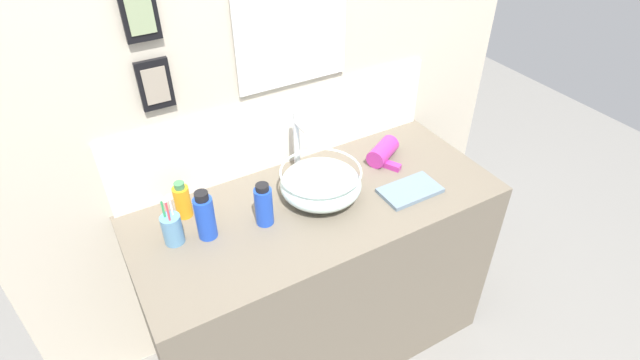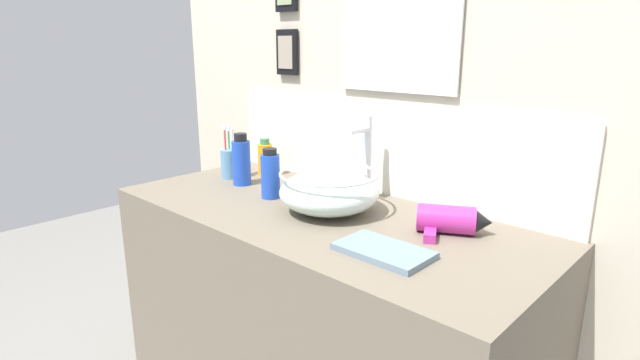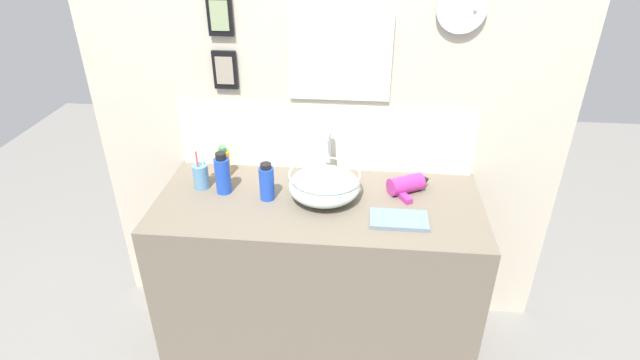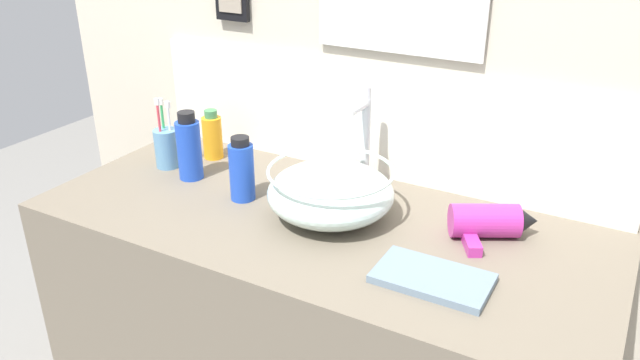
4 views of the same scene
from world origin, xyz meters
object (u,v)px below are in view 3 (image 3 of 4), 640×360
at_px(lotion_bottle, 223,174).
at_px(hand_towel, 399,220).
at_px(faucet, 328,148).
at_px(spray_bottle, 224,163).
at_px(glass_bowl_sink, 324,185).
at_px(hair_drier, 409,184).
at_px(toothbrush_cup, 201,176).
at_px(shampoo_bottle, 267,182).

relative_size(lotion_bottle, hand_towel, 0.82).
relative_size(faucet, spray_bottle, 1.89).
relative_size(faucet, lotion_bottle, 1.46).
distance_m(glass_bowl_sink, hair_drier, 0.37).
distance_m(toothbrush_cup, spray_bottle, 0.13).
height_order(hair_drier, toothbrush_cup, toothbrush_cup).
relative_size(glass_bowl_sink, toothbrush_cup, 1.48).
distance_m(glass_bowl_sink, spray_bottle, 0.49).
xyz_separation_m(faucet, lotion_bottle, (-0.43, -0.16, -0.07)).
bearing_deg(spray_bottle, hair_drier, -4.41).
bearing_deg(faucet, shampoo_bottle, -141.07).
height_order(shampoo_bottle, spray_bottle, shampoo_bottle).
relative_size(glass_bowl_sink, hair_drier, 1.47).
xyz_separation_m(toothbrush_cup, shampoo_bottle, (0.30, -0.06, 0.02)).
height_order(glass_bowl_sink, faucet, faucet).
xyz_separation_m(hair_drier, shampoo_bottle, (-0.59, -0.11, 0.04)).
bearing_deg(lotion_bottle, spray_bottle, 103.98).
xyz_separation_m(hair_drier, lotion_bottle, (-0.78, -0.08, 0.05)).
bearing_deg(hair_drier, faucet, 166.85).
relative_size(glass_bowl_sink, lotion_bottle, 1.61).
bearing_deg(hair_drier, hand_towel, -102.09).
distance_m(lotion_bottle, spray_bottle, 0.15).
relative_size(glass_bowl_sink, spray_bottle, 2.08).
bearing_deg(shampoo_bottle, lotion_bottle, 170.91).
distance_m(toothbrush_cup, lotion_bottle, 0.11).
xyz_separation_m(faucet, hand_towel, (0.30, -0.31, -0.14)).
bearing_deg(glass_bowl_sink, lotion_bottle, 178.23).
xyz_separation_m(glass_bowl_sink, shampoo_bottle, (-0.24, -0.02, 0.01)).
relative_size(glass_bowl_sink, hand_towel, 1.32).
bearing_deg(spray_bottle, toothbrush_cup, -122.33).
relative_size(toothbrush_cup, hand_towel, 0.89).
xyz_separation_m(lotion_bottle, spray_bottle, (-0.03, 0.14, -0.02)).
height_order(faucet, spray_bottle, faucet).
bearing_deg(glass_bowl_sink, shampoo_bottle, -175.71).
height_order(toothbrush_cup, hand_towel, toothbrush_cup).
bearing_deg(glass_bowl_sink, hair_drier, 14.36).
height_order(hair_drier, spray_bottle, spray_bottle).
distance_m(shampoo_bottle, hand_towel, 0.56).
height_order(hair_drier, lotion_bottle, lotion_bottle).
bearing_deg(shampoo_bottle, faucet, 38.93).
bearing_deg(toothbrush_cup, faucet, 13.81).
bearing_deg(faucet, hair_drier, -13.15).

